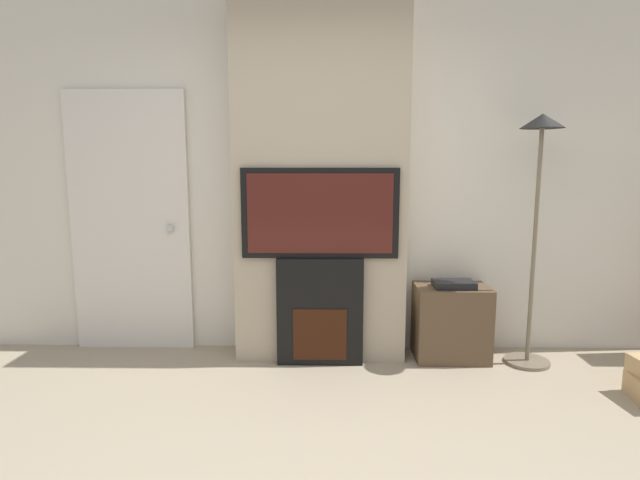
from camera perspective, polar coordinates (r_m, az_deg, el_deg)
name	(u,v)px	position (r m, az deg, el deg)	size (l,w,h in m)	color
wall_back	(321,179)	(3.90, 0.09, 7.00)	(6.00, 0.06, 2.70)	silver
chimney_breast	(320,180)	(3.71, 0.04, 6.92)	(1.26, 0.32, 2.70)	tan
fireplace	(320,311)	(3.70, 0.00, -8.12)	(0.63, 0.15, 0.79)	black
television	(320,213)	(3.56, 0.00, 3.07)	(1.12, 0.07, 0.64)	black
floor_lamp	(538,186)	(3.85, 23.68, 5.65)	(0.32, 0.32, 1.81)	#726651
media_stand	(451,321)	(3.94, 14.75, -8.98)	(0.54, 0.36, 0.61)	brown
entry_door	(130,223)	(4.17, -20.86, 1.85)	(0.93, 0.09, 2.02)	silver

